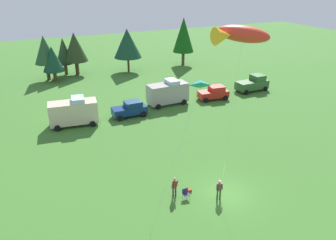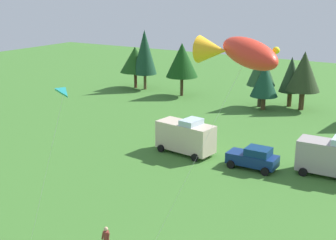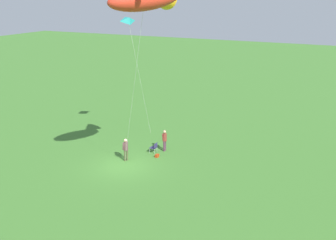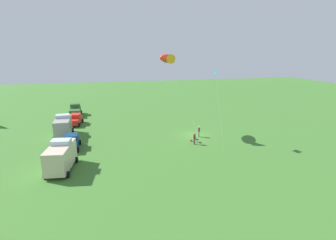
{
  "view_description": "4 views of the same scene",
  "coord_description": "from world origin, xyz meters",
  "px_view_note": "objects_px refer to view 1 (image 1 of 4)",
  "views": [
    {
      "loc": [
        -13.36,
        -17.55,
        16.05
      ],
      "look_at": [
        -3.92,
        2.54,
        6.19
      ],
      "focal_mm": 35.0,
      "sensor_mm": 36.0,
      "label": 1
    },
    {
      "loc": [
        11.49,
        -16.85,
        14.77
      ],
      "look_at": [
        -2.3,
        5.57,
        7.25
      ],
      "focal_mm": 50.0,
      "sensor_mm": 36.0,
      "label": 2
    },
    {
      "loc": [
        22.3,
        14.27,
        12.08
      ],
      "look_at": [
        -0.95,
        3.15,
        3.69
      ],
      "focal_mm": 42.0,
      "sensor_mm": 36.0,
      "label": 3
    },
    {
      "loc": [
        -37.37,
        13.22,
        12.82
      ],
      "look_at": [
        -4.08,
        5.35,
        3.86
      ],
      "focal_mm": 28.0,
      "sensor_mm": 36.0,
      "label": 4
    }
  ],
  "objects_px": {
    "kite_large_fish": "(238,34)",
    "car_navy_hatch": "(130,109)",
    "van_camper_beige": "(74,112)",
    "van_motorhome_grey": "(168,92)",
    "car_red_sedan": "(214,93)",
    "kite_delta_teal": "(200,83)",
    "truck_green_flatbed": "(253,84)",
    "folding_chair": "(186,193)",
    "person_kite_flyer": "(219,188)",
    "backpack_on_grass": "(190,190)",
    "person_spectator": "(174,186)"
  },
  "relations": [
    {
      "from": "kite_large_fish",
      "to": "folding_chair",
      "type": "bearing_deg",
      "value": -153.97
    },
    {
      "from": "van_camper_beige",
      "to": "person_kite_flyer",
      "type": "bearing_deg",
      "value": -60.94
    },
    {
      "from": "person_spectator",
      "to": "kite_large_fish",
      "type": "xyz_separation_m",
      "value": [
        6.66,
        2.35,
        10.76
      ]
    },
    {
      "from": "person_kite_flyer",
      "to": "folding_chair",
      "type": "bearing_deg",
      "value": -98.99
    },
    {
      "from": "car_red_sedan",
      "to": "van_motorhome_grey",
      "type": "bearing_deg",
      "value": 178.22
    },
    {
      "from": "car_navy_hatch",
      "to": "truck_green_flatbed",
      "type": "height_order",
      "value": "truck_green_flatbed"
    },
    {
      "from": "folding_chair",
      "to": "person_spectator",
      "type": "xyz_separation_m",
      "value": [
        -0.71,
        0.55,
        0.53
      ]
    },
    {
      "from": "car_red_sedan",
      "to": "truck_green_flatbed",
      "type": "relative_size",
      "value": 0.87
    },
    {
      "from": "backpack_on_grass",
      "to": "van_motorhome_grey",
      "type": "distance_m",
      "value": 19.85
    },
    {
      "from": "person_spectator",
      "to": "backpack_on_grass",
      "type": "bearing_deg",
      "value": 90.86
    },
    {
      "from": "person_spectator",
      "to": "kite_delta_teal",
      "type": "height_order",
      "value": "kite_delta_teal"
    },
    {
      "from": "truck_green_flatbed",
      "to": "person_spectator",
      "type": "bearing_deg",
      "value": -141.9
    },
    {
      "from": "van_camper_beige",
      "to": "van_motorhome_grey",
      "type": "height_order",
      "value": "same"
    },
    {
      "from": "car_navy_hatch",
      "to": "person_spectator",
      "type": "bearing_deg",
      "value": -97.35
    },
    {
      "from": "kite_delta_teal",
      "to": "folding_chair",
      "type": "bearing_deg",
      "value": 78.18
    },
    {
      "from": "backpack_on_grass",
      "to": "van_motorhome_grey",
      "type": "bearing_deg",
      "value": 69.96
    },
    {
      "from": "car_navy_hatch",
      "to": "kite_delta_teal",
      "type": "relative_size",
      "value": 0.4
    },
    {
      "from": "person_spectator",
      "to": "van_motorhome_grey",
      "type": "relative_size",
      "value": 0.32
    },
    {
      "from": "car_navy_hatch",
      "to": "car_red_sedan",
      "type": "xyz_separation_m",
      "value": [
        12.61,
        0.74,
        0.0
      ]
    },
    {
      "from": "person_spectator",
      "to": "van_camper_beige",
      "type": "distance_m",
      "value": 17.72
    },
    {
      "from": "person_kite_flyer",
      "to": "car_navy_hatch",
      "type": "relative_size",
      "value": 0.41
    },
    {
      "from": "van_motorhome_grey",
      "to": "car_red_sedan",
      "type": "relative_size",
      "value": 1.25
    },
    {
      "from": "truck_green_flatbed",
      "to": "kite_delta_teal",
      "type": "bearing_deg",
      "value": -137.56
    },
    {
      "from": "car_red_sedan",
      "to": "kite_delta_teal",
      "type": "distance_m",
      "value": 26.63
    },
    {
      "from": "person_spectator",
      "to": "van_motorhome_grey",
      "type": "xyz_separation_m",
      "value": [
        8.17,
        18.62,
        0.62
      ]
    },
    {
      "from": "car_red_sedan",
      "to": "kite_delta_teal",
      "type": "xyz_separation_m",
      "value": [
        -14.56,
        -20.34,
        9.15
      ]
    },
    {
      "from": "car_navy_hatch",
      "to": "kite_delta_teal",
      "type": "xyz_separation_m",
      "value": [
        -1.95,
        -19.6,
        9.15
      ]
    },
    {
      "from": "person_kite_flyer",
      "to": "kite_large_fish",
      "type": "distance_m",
      "value": 12.1
    },
    {
      "from": "car_navy_hatch",
      "to": "kite_delta_teal",
      "type": "distance_m",
      "value": 21.72
    },
    {
      "from": "van_camper_beige",
      "to": "car_red_sedan",
      "type": "distance_m",
      "value": 19.35
    },
    {
      "from": "car_navy_hatch",
      "to": "kite_delta_teal",
      "type": "height_order",
      "value": "kite_delta_teal"
    },
    {
      "from": "truck_green_flatbed",
      "to": "kite_large_fish",
      "type": "distance_m",
      "value": 24.65
    },
    {
      "from": "backpack_on_grass",
      "to": "truck_green_flatbed",
      "type": "bearing_deg",
      "value": 41.29
    },
    {
      "from": "folding_chair",
      "to": "backpack_on_grass",
      "type": "xyz_separation_m",
      "value": [
        0.68,
        0.58,
        -0.38
      ]
    },
    {
      "from": "person_kite_flyer",
      "to": "backpack_on_grass",
      "type": "distance_m",
      "value": 2.57
    },
    {
      "from": "van_camper_beige",
      "to": "car_navy_hatch",
      "type": "bearing_deg",
      "value": 4.9
    },
    {
      "from": "truck_green_flatbed",
      "to": "car_navy_hatch",
      "type": "bearing_deg",
      "value": -177.29
    },
    {
      "from": "folding_chair",
      "to": "van_motorhome_grey",
      "type": "distance_m",
      "value": 20.61
    },
    {
      "from": "kite_delta_teal",
      "to": "truck_green_flatbed",
      "type": "bearing_deg",
      "value": 43.84
    },
    {
      "from": "person_spectator",
      "to": "car_navy_hatch",
      "type": "relative_size",
      "value": 0.41
    },
    {
      "from": "backpack_on_grass",
      "to": "car_navy_hatch",
      "type": "bearing_deg",
      "value": 87.23
    },
    {
      "from": "person_spectator",
      "to": "van_motorhome_grey",
      "type": "distance_m",
      "value": 20.35
    },
    {
      "from": "person_kite_flyer",
      "to": "truck_green_flatbed",
      "type": "height_order",
      "value": "truck_green_flatbed"
    },
    {
      "from": "person_kite_flyer",
      "to": "kite_delta_teal",
      "type": "xyz_separation_m",
      "value": [
        -2.73,
        -1.0,
        9.08
      ]
    },
    {
      "from": "van_motorhome_grey",
      "to": "kite_delta_teal",
      "type": "xyz_separation_m",
      "value": [
        -7.92,
        -21.39,
        8.46
      ]
    },
    {
      "from": "van_camper_beige",
      "to": "car_navy_hatch",
      "type": "xyz_separation_m",
      "value": [
        6.73,
        -0.29,
        -0.69
      ]
    },
    {
      "from": "kite_large_fish",
      "to": "car_navy_hatch",
      "type": "bearing_deg",
      "value": 107.1
    },
    {
      "from": "person_spectator",
      "to": "kite_large_fish",
      "type": "distance_m",
      "value": 12.87
    },
    {
      "from": "kite_delta_teal",
      "to": "car_navy_hatch",
      "type": "bearing_deg",
      "value": 84.31
    },
    {
      "from": "person_kite_flyer",
      "to": "kite_delta_teal",
      "type": "distance_m",
      "value": 9.53
    }
  ]
}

